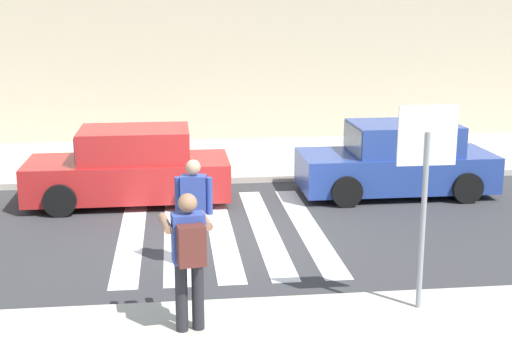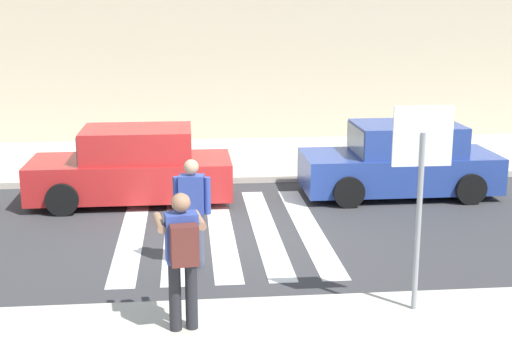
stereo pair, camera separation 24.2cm
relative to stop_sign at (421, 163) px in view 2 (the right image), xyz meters
The scene contains 13 objects.
ground_plane 4.88m from the stop_sign, 121.80° to the left, with size 120.00×120.00×0.00m, color #38383A.
sidewalk_far 10.22m from the stop_sign, 103.41° to the left, with size 60.00×4.80×0.14m, color beige.
building_facade_far 14.41m from the stop_sign, 99.33° to the left, with size 56.00×4.00×7.12m, color beige.
crosswalk_stripe_0 5.94m from the stop_sign, 134.82° to the left, with size 0.44×5.20×0.01m, color silver.
crosswalk_stripe_1 5.45m from the stop_sign, 128.35° to the left, with size 0.44×5.20×0.01m, color silver.
crosswalk_stripe_2 5.03m from the stop_sign, 120.49° to the left, with size 0.44×5.20×0.01m, color silver.
crosswalk_stripe_3 4.72m from the stop_sign, 111.11° to the left, with size 0.44×5.20×0.01m, color silver.
crosswalk_stripe_4 4.52m from the stop_sign, 100.40° to the left, with size 0.44×5.20×0.01m, color silver.
stop_sign is the anchor object (origin of this frame).
photographer_with_backpack 3.15m from the stop_sign, behind, with size 0.65×0.89×1.72m.
pedestrian_crossing 3.74m from the stop_sign, 142.96° to the left, with size 0.57×0.30×1.72m.
parked_car_red 7.39m from the stop_sign, 123.66° to the left, with size 4.10×1.92×1.55m.
parked_car_blue 6.41m from the stop_sign, 74.95° to the left, with size 4.10×1.92×1.55m.
Camera 2 is at (-0.58, -12.16, 4.04)m, focal length 50.00 mm.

